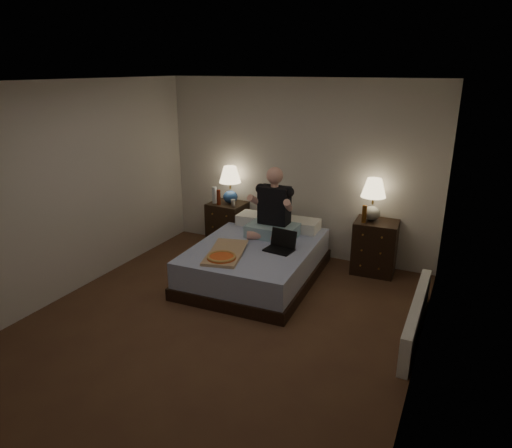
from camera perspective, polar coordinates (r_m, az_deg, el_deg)
The scene contains 19 objects.
floor at distance 5.08m, azimuth -4.50°, elevation -12.14°, with size 4.00×4.50×0.00m, color brown.
ceiling at distance 4.35m, azimuth -5.39°, elevation 17.32°, with size 4.00×4.50×0.00m, color white.
wall_back at distance 6.53m, azimuth 5.17°, elevation 6.81°, with size 4.00×2.50×0.00m, color silver.
wall_front at distance 3.01m, azimuth -27.47°, elevation -10.49°, with size 4.00×2.50×0.00m, color silver.
wall_left at distance 5.81m, azimuth -22.24°, elevation 3.91°, with size 4.50×2.50×0.00m, color silver.
wall_right at distance 3.99m, azimuth 20.78°, elevation -2.43°, with size 4.50×2.50×0.00m, color silver.
bed at distance 5.93m, azimuth -0.00°, elevation -4.70°, with size 1.43×1.91×0.48m, color #6076C1.
nightstand_left at distance 7.00m, azimuth -3.55°, elevation -0.03°, with size 0.53×0.47×0.68m, color black.
nightstand_right at distance 6.29m, azimuth 14.66°, elevation -2.72°, with size 0.55×0.50×0.72m, color black.
lamp_left at distance 6.82m, azimuth -3.24°, elevation 4.90°, with size 0.32×0.32×0.56m, color #274E90, non-canonical shape.
lamp_right at distance 6.11m, azimuth 14.40°, elevation 2.97°, with size 0.32×0.32×0.56m, color gray, non-canonical shape.
water_bottle at distance 6.87m, azimuth -5.21°, elevation 3.63°, with size 0.07×0.07×0.25m, color silver.
soda_can at distance 6.72m, azimuth -2.88°, elevation 2.67°, with size 0.07×0.07×0.10m, color beige.
beer_bottle_left at distance 6.79m, azimuth -4.70°, elevation 3.36°, with size 0.06×0.06×0.23m, color #5D1D0D.
beer_bottle_right at distance 6.04m, azimuth 13.38°, elevation 1.24°, with size 0.06×0.06×0.23m, color #502B0B.
person at distance 5.98m, azimuth 2.13°, elevation 2.67°, with size 0.66×0.52×0.93m, color black, non-canonical shape.
laptop at distance 5.60m, azimuth 2.89°, elevation -2.23°, with size 0.34×0.28×0.24m, color black, non-canonical shape.
pizza_box at distance 5.35m, azimuth -4.33°, elevation -4.22°, with size 0.40×0.76×0.08m, color tan, non-canonical shape.
radiator at distance 5.04m, azimuth 19.37°, elevation -10.91°, with size 0.10×1.60×0.40m, color white.
Camera 1 is at (2.23, -3.73, 2.62)m, focal length 32.00 mm.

